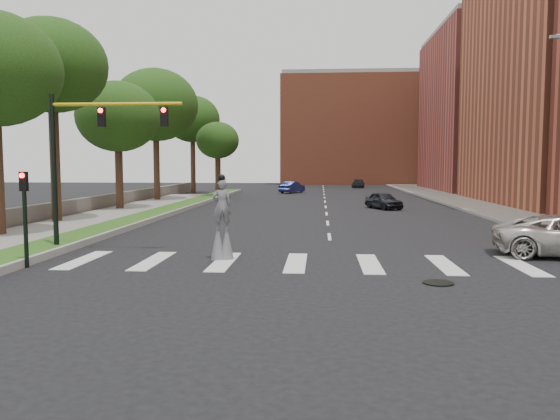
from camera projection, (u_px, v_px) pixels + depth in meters
name	position (u px, v px, depth m)	size (l,w,h in m)	color
ground_plane	(333.00, 269.00, 18.12)	(160.00, 160.00, 0.00)	black
grass_median	(165.00, 211.00, 38.82)	(2.00, 60.00, 0.25)	#264F16
median_curb	(179.00, 211.00, 38.74)	(0.20, 60.00, 0.28)	gray
sidewalk_left	(56.00, 227.00, 29.11)	(4.00, 60.00, 0.18)	gray
sidewalk_right	(488.00, 208.00, 42.04)	(5.00, 90.00, 0.18)	gray
stone_wall	(101.00, 203.00, 41.17)	(0.50, 56.00, 1.10)	#5D574F
manhole	(438.00, 283.00, 15.91)	(0.90, 0.90, 0.04)	black
building_far	(497.00, 112.00, 69.31)	(16.00, 22.00, 20.00)	#AD4840
building_backdrop	(358.00, 132.00, 94.42)	(26.00, 14.00, 18.00)	#B55538
traffic_signal	(83.00, 147.00, 21.46)	(5.30, 0.23, 6.20)	black
secondary_signal	(25.00, 210.00, 18.21)	(0.25, 0.21, 3.23)	black
stilt_performer	(222.00, 225.00, 19.78)	(0.83, 0.59, 3.11)	#382116
car_near	(384.00, 200.00, 41.99)	(1.54, 3.84, 1.31)	black
car_mid	(292.00, 187.00, 64.61)	(1.46, 4.19, 1.38)	navy
car_far	(358.00, 184.00, 78.70)	(1.67, 4.10, 1.19)	black
tree_2	(52.00, 67.00, 31.11)	(6.29, 6.29, 11.74)	#382116
tree_3	(118.00, 117.00, 40.05)	(6.09, 6.09, 9.52)	#382116
tree_4	(155.00, 105.00, 49.67)	(7.74, 7.74, 12.11)	#382116
tree_5	(192.00, 119.00, 63.34)	(6.36, 6.36, 11.36)	#382116
tree_6	(218.00, 141.00, 55.10)	(4.35, 4.35, 7.69)	#382116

